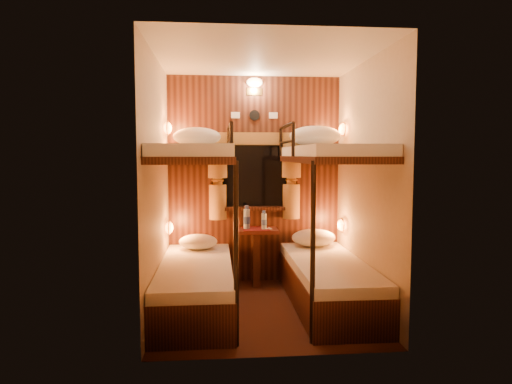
{
  "coord_description": "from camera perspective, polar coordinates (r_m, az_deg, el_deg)",
  "views": [
    {
      "loc": [
        -0.45,
        -4.29,
        1.49
      ],
      "look_at": [
        -0.06,
        0.15,
        1.13
      ],
      "focal_mm": 32.0,
      "sensor_mm": 36.0,
      "label": 1
    }
  ],
  "objects": [
    {
      "name": "wall_right",
      "position": [
        4.54,
        13.61,
        0.83
      ],
      "size": [
        0.0,
        2.4,
        2.4
      ],
      "primitive_type": "plane",
      "rotation": [
        1.57,
        0.0,
        -1.57
      ],
      "color": "#C6B293",
      "rests_on": "floor"
    },
    {
      "name": "wall_front",
      "position": [
        3.29,
        2.88,
        -0.47
      ],
      "size": [
        2.4,
        0.0,
        2.4
      ],
      "primitive_type": "plane",
      "rotation": [
        -1.57,
        0.0,
        0.0
      ],
      "color": "#C6B293",
      "rests_on": "floor"
    },
    {
      "name": "sachet_b",
      "position": [
        5.29,
        1.43,
        -4.48
      ],
      "size": [
        0.07,
        0.06,
        0.0
      ],
      "primitive_type": "cube",
      "rotation": [
        0.0,
        0.0,
        -0.1
      ],
      "color": "silver",
      "rests_on": "table"
    },
    {
      "name": "pillow_upper_left",
      "position": [
        4.97,
        -7.39,
        6.87
      ],
      "size": [
        0.51,
        0.37,
        0.2
      ],
      "primitive_type": "ellipsoid",
      "color": "silver",
      "rests_on": "bunk_left"
    },
    {
      "name": "sachet_a",
      "position": [
        5.21,
        1.48,
        -4.61
      ],
      "size": [
        0.1,
        0.08,
        0.01
      ],
      "primitive_type": "cube",
      "rotation": [
        0.0,
        0.0,
        0.09
      ],
      "color": "silver",
      "rests_on": "table"
    },
    {
      "name": "pillow_upper_right",
      "position": [
        5.13,
        7.4,
        6.95
      ],
      "size": [
        0.58,
        0.41,
        0.23
      ],
      "primitive_type": "ellipsoid",
      "color": "silver",
      "rests_on": "bunk_right"
    },
    {
      "name": "back_fixtures",
      "position": [
        5.36,
        -0.18,
        12.73
      ],
      "size": [
        0.54,
        0.09,
        0.48
      ],
      "color": "black",
      "rests_on": "back_panel"
    },
    {
      "name": "bunk_right",
      "position": [
        4.59,
        8.98,
        -7.14
      ],
      "size": [
        0.72,
        1.9,
        1.82
      ],
      "color": "black",
      "rests_on": "floor"
    },
    {
      "name": "ceiling",
      "position": [
        4.41,
        0.98,
        16.53
      ],
      "size": [
        2.1,
        2.1,
        0.0
      ],
      "primitive_type": "plane",
      "rotation": [
        3.14,
        0.0,
        0.0
      ],
      "color": "silver",
      "rests_on": "wall_back"
    },
    {
      "name": "curtains",
      "position": [
        5.29,
        -0.15,
        2.18
      ],
      "size": [
        1.1,
        0.22,
        1.0
      ],
      "color": "olive",
      "rests_on": "back_panel"
    },
    {
      "name": "back_panel",
      "position": [
        5.35,
        -0.21,
        1.52
      ],
      "size": [
        2.0,
        0.03,
        2.4
      ],
      "primitive_type": "cube",
      "color": "black",
      "rests_on": "floor"
    },
    {
      "name": "wall_left",
      "position": [
        4.34,
        -12.31,
        0.67
      ],
      "size": [
        0.0,
        2.4,
        2.4
      ],
      "primitive_type": "plane",
      "rotation": [
        1.57,
        0.0,
        1.57
      ],
      "color": "#C6B293",
      "rests_on": "floor"
    },
    {
      "name": "wall_back",
      "position": [
        5.37,
        -0.22,
        1.53
      ],
      "size": [
        2.4,
        0.0,
        2.4
      ],
      "primitive_type": "plane",
      "rotation": [
        1.57,
        0.0,
        0.0
      ],
      "color": "#C6B293",
      "rests_on": "floor"
    },
    {
      "name": "reading_lamps",
      "position": [
        5.02,
        0.11,
        1.77
      ],
      "size": [
        2.0,
        0.2,
        1.25
      ],
      "color": "orange",
      "rests_on": "wall_left"
    },
    {
      "name": "bunk_left",
      "position": [
        4.46,
        -7.52,
        -7.47
      ],
      "size": [
        0.72,
        1.9,
        1.82
      ],
      "color": "black",
      "rests_on": "floor"
    },
    {
      "name": "pillow_lower_left",
      "position": [
        5.09,
        -7.24,
        -6.18
      ],
      "size": [
        0.42,
        0.3,
        0.17
      ],
      "primitive_type": "ellipsoid",
      "color": "silver",
      "rests_on": "bunk_left"
    },
    {
      "name": "bottle_right",
      "position": [
        5.17,
        1.01,
        -3.69
      ],
      "size": [
        0.06,
        0.06,
        0.21
      ],
      "rotation": [
        0.0,
        0.0,
        -0.42
      ],
      "color": "#99BFE5",
      "rests_on": "table"
    },
    {
      "name": "table",
      "position": [
        5.27,
        -0.04,
        -7.14
      ],
      "size": [
        0.5,
        0.34,
        0.66
      ],
      "color": "#592614",
      "rests_on": "floor"
    },
    {
      "name": "floor",
      "position": [
        4.57,
        0.93,
        -14.43
      ],
      "size": [
        2.1,
        2.1,
        0.0
      ],
      "primitive_type": "plane",
      "color": "#36170E",
      "rests_on": "ground"
    },
    {
      "name": "window",
      "position": [
        5.32,
        -0.18,
        1.3
      ],
      "size": [
        1.0,
        0.12,
        0.79
      ],
      "color": "black",
      "rests_on": "back_panel"
    },
    {
      "name": "bottle_left",
      "position": [
        5.2,
        -1.17,
        -3.38
      ],
      "size": [
        0.08,
        0.08,
        0.27
      ],
      "rotation": [
        0.0,
        0.0,
        0.24
      ],
      "color": "#99BFE5",
      "rests_on": "table"
    },
    {
      "name": "pillow_lower_right",
      "position": [
        5.24,
        7.19,
        -5.68
      ],
      "size": [
        0.5,
        0.36,
        0.2
      ],
      "primitive_type": "ellipsoid",
      "color": "silver",
      "rests_on": "bunk_right"
    }
  ]
}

